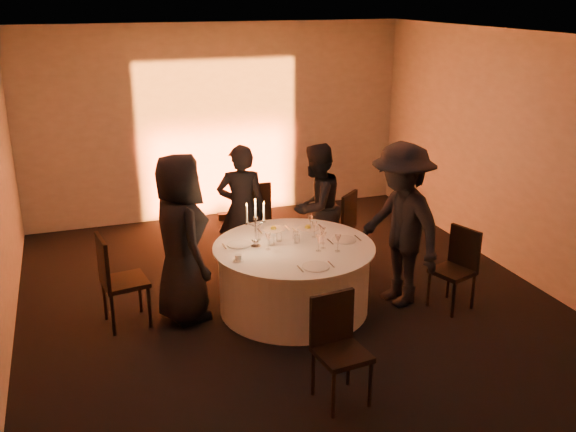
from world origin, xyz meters
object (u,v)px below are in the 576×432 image
object	(u,v)px
banquet_table	(294,277)
guest_back_left	(241,210)
chair_back_left	(252,214)
chair_back_right	(341,222)
guest_back_right	(316,207)
guest_right	(401,225)
chair_front	(338,342)
chair_left	(116,276)
coffee_cup	(238,258)
chair_right	(457,264)
candelabra	(256,230)
guest_left	(181,238)

from	to	relation	value
banquet_table	guest_back_left	bearing A→B (deg)	102.77
chair_back_left	chair_back_right	xyz separation A→B (m)	(1.08, -0.52, -0.06)
guest_back_right	guest_right	xyz separation A→B (m)	(0.52, -1.25, 0.12)
chair_front	guest_right	xyz separation A→B (m)	(1.40, 1.48, 0.40)
chair_left	coffee_cup	world-z (taller)	chair_left
banquet_table	chair_front	size ratio (longest dim) A/B	1.85
chair_back_right	chair_front	xyz separation A→B (m)	(-1.29, -2.84, 0.02)
banquet_table	guest_right	size ratio (longest dim) A/B	0.95
chair_right	coffee_cup	xyz separation A→B (m)	(-2.46, 0.35, 0.28)
banquet_table	chair_left	bearing A→B (deg)	172.67
chair_back_right	guest_right	size ratio (longest dim) A/B	0.50
chair_back_left	candelabra	world-z (taller)	candelabra
guest_back_right	chair_back_right	bearing A→B (deg)	162.22
chair_back_right	guest_left	distance (m)	2.50
coffee_cup	chair_right	bearing A→B (deg)	-8.03
chair_left	chair_right	size ratio (longest dim) A/B	1.12
guest_back_left	coffee_cup	xyz separation A→B (m)	(-0.42, -1.40, -0.04)
chair_front	guest_left	world-z (taller)	guest_left
guest_left	chair_right	bearing A→B (deg)	-114.85
chair_back_left	guest_left	xyz separation A→B (m)	(-1.21, -1.44, 0.33)
chair_front	banquet_table	bearing A→B (deg)	76.64
chair_right	guest_back_right	size ratio (longest dim) A/B	0.56
chair_back_right	chair_right	xyz separation A→B (m)	(0.69, -1.68, -0.01)
guest_left	guest_back_left	bearing A→B (deg)	-54.33
chair_left	guest_back_right	size ratio (longest dim) A/B	0.63
guest_right	coffee_cup	distance (m)	1.89
guest_back_right	chair_left	bearing A→B (deg)	-16.38
chair_right	guest_back_left	bearing A→B (deg)	-149.20
chair_front	guest_left	xyz separation A→B (m)	(-1.00, 1.93, 0.38)
chair_back_right	guest_left	xyz separation A→B (m)	(-2.29, -0.91, 0.40)
coffee_cup	guest_back_left	bearing A→B (deg)	73.29
chair_front	guest_left	distance (m)	2.21
chair_right	chair_back_left	bearing A→B (deg)	-159.94
chair_front	candelabra	bearing A→B (deg)	90.04
chair_front	guest_right	world-z (taller)	guest_right
chair_back_left	coffee_cup	distance (m)	1.99
banquet_table	guest_left	xyz separation A→B (m)	(-1.21, 0.22, 0.55)
chair_left	guest_right	size ratio (longest dim) A/B	0.55
chair_back_left	guest_right	world-z (taller)	guest_right
guest_left	guest_back_right	size ratio (longest dim) A/B	1.13
chair_back_left	chair_right	size ratio (longest dim) A/B	1.13
chair_front	guest_right	size ratio (longest dim) A/B	0.51
chair_back_right	chair_right	bearing A→B (deg)	71.56
guest_left	guest_back_left	size ratio (longest dim) A/B	1.11
chair_left	guest_right	bearing A→B (deg)	-106.81
guest_back_right	chair_right	bearing A→B (deg)	91.94
guest_right	candelabra	xyz separation A→B (m)	(-1.60, 0.32, 0.02)
chair_left	guest_right	distance (m)	3.16
banquet_table	guest_back_right	distance (m)	1.30
guest_left	chair_back_right	bearing A→B (deg)	-78.62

